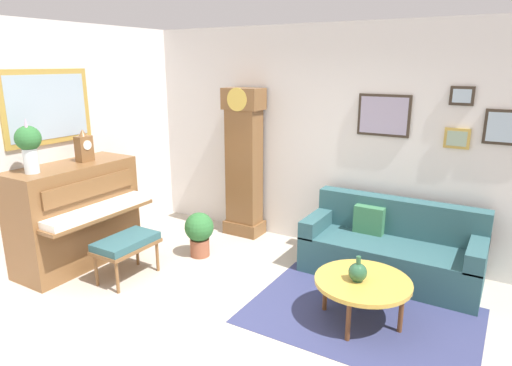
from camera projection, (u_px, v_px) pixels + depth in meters
name	position (u px, v px, depth m)	size (l,w,h in m)	color
ground_plane	(216.00, 336.00, 3.99)	(6.40, 6.00, 0.10)	#B2A899
wall_left	(22.00, 149.00, 4.90)	(0.13, 4.90, 2.80)	silver
wall_back	(325.00, 139.00, 5.59)	(5.30, 0.13, 2.80)	silver
area_rug	(361.00, 316.00, 4.21)	(2.10, 1.50, 0.01)	navy
piano	(77.00, 214.00, 5.19)	(0.87, 1.44, 1.21)	brown
piano_bench	(126.00, 244.00, 4.86)	(0.42, 0.70, 0.48)	brown
grandfather_clock	(244.00, 167.00, 6.03)	(0.52, 0.34, 2.03)	brown
couch	(391.00, 249.00, 4.96)	(1.90, 0.80, 0.84)	#2D565B
coffee_table	(363.00, 283.00, 4.04)	(0.88, 0.88, 0.42)	gold
mantel_clock	(84.00, 147.00, 5.15)	(0.13, 0.18, 0.38)	brown
flower_vase	(29.00, 144.00, 4.56)	(0.26, 0.26, 0.58)	silver
green_jug	(358.00, 272.00, 3.99)	(0.17, 0.17, 0.24)	#234C33
potted_plant	(199.00, 231.00, 5.46)	(0.36, 0.36, 0.56)	#935138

